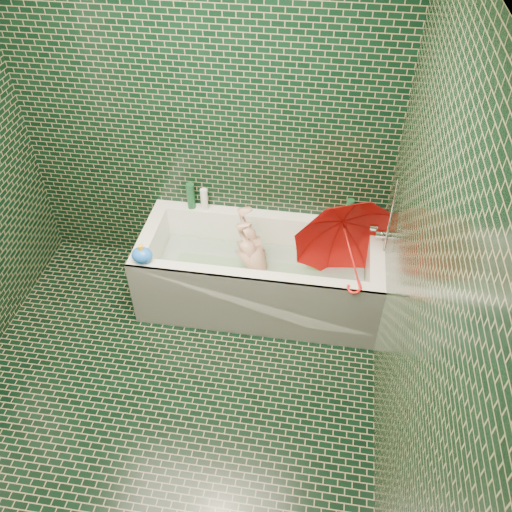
% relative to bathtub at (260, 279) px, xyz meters
% --- Properties ---
extents(floor, '(2.80, 2.80, 0.00)m').
position_rel_bathtub_xyz_m(floor, '(-0.45, -1.01, -0.21)').
color(floor, black).
rests_on(floor, ground).
extents(wall_back, '(2.80, 0.00, 2.80)m').
position_rel_bathtub_xyz_m(wall_back, '(-0.45, 0.39, 1.04)').
color(wall_back, black).
rests_on(wall_back, floor).
extents(wall_right, '(0.00, 2.80, 2.80)m').
position_rel_bathtub_xyz_m(wall_right, '(0.85, -1.01, 1.04)').
color(wall_right, black).
rests_on(wall_right, floor).
extents(bathtub, '(1.70, 0.75, 0.55)m').
position_rel_bathtub_xyz_m(bathtub, '(0.00, 0.00, 0.00)').
color(bathtub, white).
rests_on(bathtub, floor).
extents(bath_mat, '(1.35, 0.47, 0.01)m').
position_rel_bathtub_xyz_m(bath_mat, '(0.00, 0.02, -0.06)').
color(bath_mat, green).
rests_on(bath_mat, bathtub).
extents(water, '(1.48, 0.53, 0.00)m').
position_rel_bathtub_xyz_m(water, '(0.00, 0.02, 0.09)').
color(water, silver).
rests_on(water, bathtub).
extents(faucet, '(0.18, 0.19, 0.55)m').
position_rel_bathtub_xyz_m(faucet, '(0.81, 0.01, 0.56)').
color(faucet, silver).
rests_on(faucet, wall_right).
extents(child, '(0.97, 0.40, 0.42)m').
position_rel_bathtub_xyz_m(child, '(-0.01, 0.02, 0.10)').
color(child, tan).
rests_on(child, bathtub).
extents(umbrella, '(0.92, 0.97, 0.83)m').
position_rel_bathtub_xyz_m(umbrella, '(0.62, -0.07, 0.39)').
color(umbrella, red).
rests_on(umbrella, bathtub).
extents(soap_bottle_a, '(0.13, 0.13, 0.25)m').
position_rel_bathtub_xyz_m(soap_bottle_a, '(0.79, 0.32, 0.34)').
color(soap_bottle_a, white).
rests_on(soap_bottle_a, bathtub).
extents(soap_bottle_b, '(0.11, 0.11, 0.18)m').
position_rel_bathtub_xyz_m(soap_bottle_b, '(0.80, 0.31, 0.34)').
color(soap_bottle_b, '#4B1E70').
rests_on(soap_bottle_b, bathtub).
extents(soap_bottle_c, '(0.16, 0.16, 0.17)m').
position_rel_bathtub_xyz_m(soap_bottle_c, '(0.67, 0.31, 0.34)').
color(soap_bottle_c, '#134525').
rests_on(soap_bottle_c, bathtub).
extents(bottle_right_tall, '(0.06, 0.06, 0.20)m').
position_rel_bathtub_xyz_m(bottle_right_tall, '(0.59, 0.33, 0.44)').
color(bottle_right_tall, '#134525').
rests_on(bottle_right_tall, bathtub).
extents(bottle_right_pump, '(0.06, 0.06, 0.17)m').
position_rel_bathtub_xyz_m(bottle_right_pump, '(0.80, 0.31, 0.42)').
color(bottle_right_pump, silver).
rests_on(bottle_right_pump, bathtub).
extents(bottle_left_tall, '(0.07, 0.07, 0.20)m').
position_rel_bathtub_xyz_m(bottle_left_tall, '(-0.57, 0.34, 0.44)').
color(bottle_left_tall, '#134525').
rests_on(bottle_left_tall, bathtub).
extents(bottle_left_short, '(0.06, 0.06, 0.17)m').
position_rel_bathtub_xyz_m(bottle_left_short, '(-0.46, 0.33, 0.43)').
color(bottle_left_short, white).
rests_on(bottle_left_short, bathtub).
extents(rubber_duck, '(0.11, 0.09, 0.09)m').
position_rel_bathtub_xyz_m(rubber_duck, '(0.55, 0.33, 0.38)').
color(rubber_duck, yellow).
rests_on(rubber_duck, bathtub).
extents(bath_toy, '(0.16, 0.14, 0.14)m').
position_rel_bathtub_xyz_m(bath_toy, '(-0.74, -0.30, 0.40)').
color(bath_toy, blue).
rests_on(bath_toy, bathtub).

